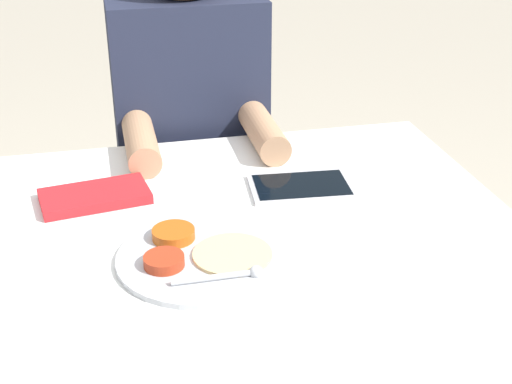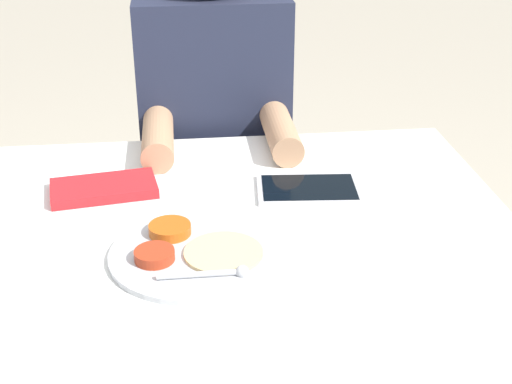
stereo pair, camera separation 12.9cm
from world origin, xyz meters
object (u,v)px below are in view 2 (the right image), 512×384
Objects in this scene: red_notebook at (104,189)px; person_diner at (216,175)px; tablet_device at (309,189)px; thali_tray at (192,252)px.

person_diner is (0.24, 0.40, -0.17)m from red_notebook.
tablet_device is 0.49m from person_diner.
thali_tray is 0.31m from red_notebook.
tablet_device is (0.24, 0.22, -0.00)m from thali_tray.
person_diner is at bearing 83.16° from thali_tray.
person_diner is at bearing 58.43° from red_notebook.
tablet_device is at bearing -5.33° from red_notebook.
thali_tray reaches higher than red_notebook.
tablet_device is at bearing -69.59° from person_diner.
thali_tray is at bearing -57.28° from red_notebook.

